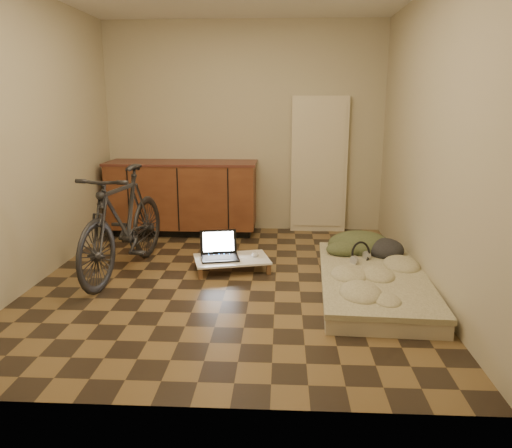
# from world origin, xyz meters

# --- Properties ---
(room_shell) EXTENTS (3.50, 4.00, 2.60)m
(room_shell) POSITION_xyz_m (0.00, 0.00, 1.30)
(room_shell) COLOR brown
(room_shell) RESTS_ON ground
(cabinets) EXTENTS (1.84, 0.62, 0.91)m
(cabinets) POSITION_xyz_m (-0.75, 1.70, 0.47)
(cabinets) COLOR black
(cabinets) RESTS_ON ground
(appliance_panel) EXTENTS (0.70, 0.10, 1.70)m
(appliance_panel) POSITION_xyz_m (0.95, 1.94, 0.85)
(appliance_panel) COLOR beige
(appliance_panel) RESTS_ON ground
(bicycle) EXTENTS (0.77, 1.81, 1.13)m
(bicycle) POSITION_xyz_m (-1.02, 0.15, 0.57)
(bicycle) COLOR black
(bicycle) RESTS_ON ground
(futon) EXTENTS (1.00, 1.94, 0.16)m
(futon) POSITION_xyz_m (1.30, -0.18, 0.08)
(futon) COLOR #C1B49A
(futon) RESTS_ON ground
(clothing_pile) EXTENTS (0.70, 0.59, 0.27)m
(clothing_pile) POSITION_xyz_m (1.34, 0.51, 0.30)
(clothing_pile) COLOR #3B4427
(clothing_pile) RESTS_ON futon
(headphones) EXTENTS (0.34, 0.34, 0.17)m
(headphones) POSITION_xyz_m (1.24, 0.15, 0.25)
(headphones) COLOR black
(headphones) RESTS_ON futon
(lap_desk) EXTENTS (0.81, 0.63, 0.12)m
(lap_desk) POSITION_xyz_m (-0.00, 0.31, 0.10)
(lap_desk) COLOR brown
(lap_desk) RESTS_ON ground
(laptop) EXTENTS (0.42, 0.40, 0.25)m
(laptop) POSITION_xyz_m (-0.13, 0.32, 0.17)
(laptop) COLOR black
(laptop) RESTS_ON lap_desk
(mouse) EXTENTS (0.08, 0.12, 0.04)m
(mouse) POSITION_xyz_m (0.22, 0.38, 0.14)
(mouse) COLOR silver
(mouse) RESTS_ON lap_desk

